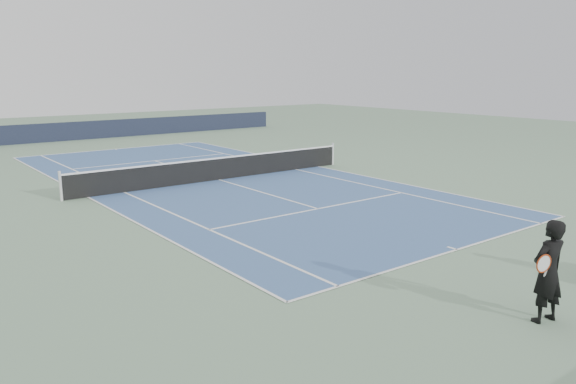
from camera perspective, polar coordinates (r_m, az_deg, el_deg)
ground at (r=23.75m, az=-7.02°, el=1.22°), size 80.00×80.00×0.00m
court_surface at (r=23.74m, az=-7.02°, el=1.23°), size 10.97×23.77×0.01m
tennis_net at (r=23.65m, az=-7.05°, el=2.42°), size 12.90×0.10×1.07m
windscreen_far at (r=39.98m, az=-20.28°, el=5.87°), size 30.00×0.25×1.20m
tennis_player at (r=11.21m, az=24.91°, el=-7.31°), size 0.85×0.64×1.92m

